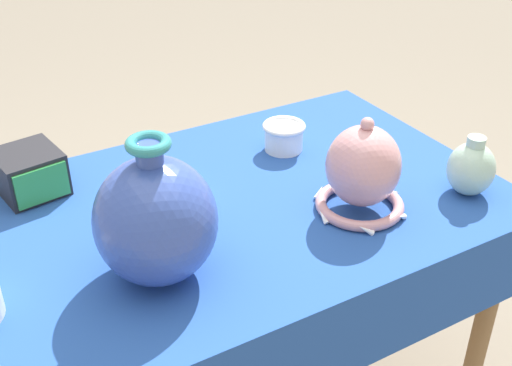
# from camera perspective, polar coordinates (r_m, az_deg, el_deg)

# --- Properties ---
(display_table) EXTENTS (1.18, 0.70, 0.68)m
(display_table) POSITION_cam_1_polar(r_m,az_deg,el_deg) (1.32, -3.37, -4.98)
(display_table) COLOR olive
(display_table) RESTS_ON ground_plane
(vase_tall_bulbous) EXTENTS (0.21, 0.21, 0.26)m
(vase_tall_bulbous) POSITION_cam_1_polar(r_m,az_deg,el_deg) (1.06, -8.91, -3.24)
(vase_tall_bulbous) COLOR #3851A8
(vase_tall_bulbous) RESTS_ON display_table
(vase_dome_bell) EXTENTS (0.19, 0.18, 0.20)m
(vase_dome_bell) POSITION_cam_1_polar(r_m,az_deg,el_deg) (1.25, 9.45, 0.94)
(vase_dome_bell) COLOR #D19399
(vase_dome_bell) RESTS_ON display_table
(mosaic_tile_box) EXTENTS (0.14, 0.15, 0.09)m
(mosaic_tile_box) POSITION_cam_1_polar(r_m,az_deg,el_deg) (1.39, -19.48, 0.89)
(mosaic_tile_box) COLOR #232328
(mosaic_tile_box) RESTS_ON display_table
(cup_wide_porcelain) EXTENTS (0.10, 0.10, 0.07)m
(cup_wide_porcelain) POSITION_cam_1_polar(r_m,az_deg,el_deg) (1.48, 2.49, 4.25)
(cup_wide_porcelain) COLOR white
(cup_wide_porcelain) RESTS_ON display_table
(pot_squat_ochre) EXTENTS (0.13, 0.13, 0.07)m
(pot_squat_ochre) POSITION_cam_1_polar(r_m,az_deg,el_deg) (1.27, -7.90, -1.17)
(pot_squat_ochre) COLOR gold
(pot_squat_ochre) RESTS_ON display_table
(jar_round_celadon) EXTENTS (0.10, 0.10, 0.13)m
(jar_round_celadon) POSITION_cam_1_polar(r_m,az_deg,el_deg) (1.37, 18.57, 1.25)
(jar_round_celadon) COLOR #A8CCB7
(jar_round_celadon) RESTS_ON display_table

